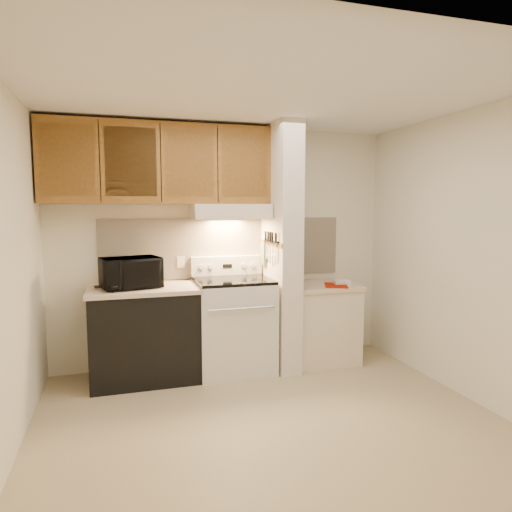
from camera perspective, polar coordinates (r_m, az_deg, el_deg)
name	(u,v)px	position (r m, az deg, el deg)	size (l,w,h in m)	color
floor	(269,420)	(3.82, 1.64, -19.79)	(3.60, 3.60, 0.00)	tan
ceiling	(270,93)	(3.53, 1.78, 19.70)	(3.60, 3.60, 0.00)	white
wall_back	(225,246)	(4.90, -3.88, 1.22)	(3.60, 0.02, 2.50)	silver
wall_left	(5,273)	(3.36, -28.84, -1.85)	(0.02, 3.00, 2.50)	silver
wall_right	(465,255)	(4.38, 24.65, 0.07)	(0.02, 3.00, 2.50)	silver
backsplash	(225,248)	(4.89, -3.85, 1.03)	(2.60, 0.02, 0.63)	#FFE8CC
range_body	(233,326)	(4.71, -2.85, -8.76)	(0.76, 0.65, 0.92)	silver
oven_window	(241,330)	(4.40, -1.84, -9.29)	(0.50, 0.01, 0.30)	black
oven_handle	(242,309)	(4.31, -1.72, -6.60)	(0.02, 0.02, 0.65)	silver
cooktop	(233,280)	(4.61, -2.89, -3.05)	(0.74, 0.64, 0.03)	black
range_backguard	(227,265)	(4.86, -3.71, -1.19)	(0.76, 0.08, 0.20)	silver
range_display	(227,266)	(4.82, -3.59, -1.25)	(0.10, 0.01, 0.04)	black
range_knob_left_outer	(201,267)	(4.76, -6.86, -1.37)	(0.05, 0.05, 0.02)	silver
range_knob_left_inner	(211,267)	(4.78, -5.68, -1.33)	(0.05, 0.05, 0.02)	silver
range_knob_right_inner	(244,265)	(4.86, -1.52, -1.18)	(0.05, 0.05, 0.02)	silver
range_knob_right_outer	(253,265)	(4.89, -0.39, -1.13)	(0.05, 0.05, 0.02)	silver
dishwasher_front	(145,335)	(4.60, -13.74, -9.62)	(1.00, 0.63, 0.87)	black
left_countertop	(143,289)	(4.50, -13.89, -4.03)	(1.04, 0.67, 0.04)	beige
spoon_rest	(108,286)	(4.60, -18.04, -3.57)	(0.24, 0.08, 0.02)	black
teal_jar	(135,284)	(4.38, -14.92, -3.41)	(0.09, 0.09, 0.10)	#1C5C58
outlet	(181,262)	(4.81, -9.39, -0.75)	(0.08, 0.01, 0.12)	beige
microwave	(131,273)	(4.45, -15.39, -2.04)	(0.52, 0.35, 0.29)	black
partition_pillar	(281,248)	(4.71, 3.14, 1.02)	(0.22, 0.70, 2.50)	silver
pillar_trim	(270,243)	(4.67, 1.81, 1.60)	(0.01, 0.70, 0.04)	brown
knife_strip	(271,242)	(4.62, 1.93, 1.79)	(0.02, 0.42, 0.04)	black
knife_blade_a	(275,253)	(4.48, 2.40, 0.37)	(0.01, 0.04, 0.16)	silver
knife_handle_a	(276,238)	(4.45, 2.51, 2.27)	(0.02, 0.02, 0.10)	black
knife_blade_b	(272,253)	(4.56, 2.07, 0.35)	(0.01, 0.04, 0.18)	silver
knife_handle_b	(272,237)	(4.55, 2.06, 2.36)	(0.02, 0.02, 0.10)	black
knife_blade_c	(270,254)	(4.63, 1.77, 0.31)	(0.01, 0.04, 0.20)	silver
knife_handle_c	(270,237)	(4.61, 1.79, 2.41)	(0.02, 0.02, 0.10)	black
knife_blade_d	(267,251)	(4.71, 1.43, 0.66)	(0.01, 0.04, 0.16)	silver
knife_handle_d	(268,236)	(4.68, 1.51, 2.47)	(0.02, 0.02, 0.10)	black
knife_blade_e	(266,251)	(4.76, 1.21, 0.61)	(0.01, 0.04, 0.18)	silver
knife_handle_e	(266,236)	(4.75, 1.21, 2.53)	(0.02, 0.02, 0.10)	black
oven_mitt	(264,253)	(4.83, 0.98, 0.34)	(0.03, 0.10, 0.24)	slate
right_cab_base	(321,325)	(5.03, 8.07, -8.48)	(0.70, 0.60, 0.81)	beige
right_countertop	(321,286)	(4.94, 8.14, -3.70)	(0.74, 0.64, 0.04)	beige
red_folder	(336,285)	(4.85, 9.97, -3.63)	(0.23, 0.31, 0.01)	#9A1600
white_box	(342,282)	(4.93, 10.69, -3.27)	(0.17, 0.11, 0.04)	white
range_hood	(230,211)	(4.67, -3.31, 5.58)	(0.78, 0.44, 0.15)	beige
hood_lip	(235,216)	(4.46, -2.67, 4.98)	(0.78, 0.04, 0.06)	beige
upper_cabinets	(159,164)	(4.62, -11.99, 11.17)	(2.18, 0.33, 0.77)	brown
cab_door_a	(67,160)	(4.46, -22.53, 11.02)	(0.46, 0.01, 0.63)	brown
cab_gap_a	(100,161)	(4.44, -18.97, 11.17)	(0.01, 0.01, 0.73)	black
cab_door_b	(131,162)	(4.44, -15.38, 11.28)	(0.46, 0.01, 0.63)	brown
cab_gap_b	(161,163)	(4.46, -11.81, 11.36)	(0.01, 0.01, 0.73)	black
cab_door_c	(190,163)	(4.49, -8.28, 11.38)	(0.46, 0.01, 0.63)	brown
cab_gap_c	(218,164)	(4.54, -4.81, 11.37)	(0.01, 0.01, 0.73)	black
cab_door_d	(245,165)	(4.61, -1.43, 11.31)	(0.46, 0.01, 0.63)	brown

